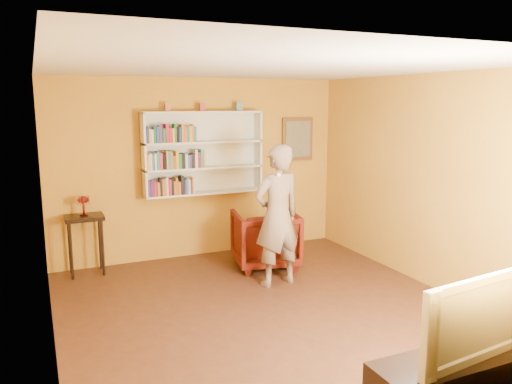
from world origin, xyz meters
The scene contains 15 objects.
room_shell centered at (0.00, 0.00, 1.02)m, with size 5.30×5.80×2.88m.
bookshelf centered at (0.00, 2.41, 1.59)m, with size 1.80×0.29×1.23m.
books_row_lower centered at (-0.52, 2.31, 1.13)m, with size 0.67×0.19×0.27m.
books_row_middle centered at (-0.43, 2.30, 1.51)m, with size 0.85×0.19×0.27m.
books_row_upper centered at (-0.50, 2.30, 1.89)m, with size 0.72×0.19×0.26m.
ornament_left centered at (-0.52, 2.35, 2.27)m, with size 0.08×0.08×0.11m, color #B65F34.
ornament_centre centered at (-0.01, 2.35, 2.27)m, with size 0.09×0.09×0.12m, color #9B3833.
ornament_right centered at (0.57, 2.35, 2.28)m, with size 0.09×0.09×0.13m, color slate.
framed_painting centered at (1.65, 2.46, 1.75)m, with size 0.55×0.05×0.70m.
console_table centered at (-1.74, 2.25, 0.68)m, with size 0.51×0.39×0.83m.
ruby_lustre centered at (-1.74, 2.25, 1.02)m, with size 0.17×0.17×0.27m.
armchair centered at (0.65, 1.55, 0.41)m, with size 0.87×0.89×0.81m, color #400704.
person centered at (0.48, 0.83, 0.91)m, with size 0.67×0.44×1.83m, color #796659.
game_remote centered at (0.28, 0.48, 1.51)m, with size 0.04×0.15×0.04m, color white.
television centered at (0.45, -2.25, 0.83)m, with size 1.11×0.15×0.64m, color black.
Camera 1 is at (-2.30, -4.72, 2.35)m, focal length 35.00 mm.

